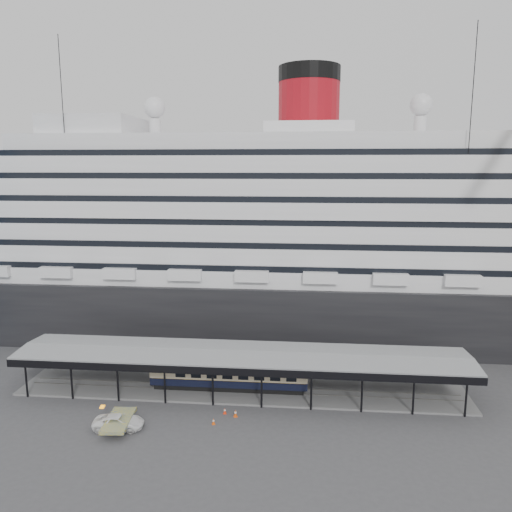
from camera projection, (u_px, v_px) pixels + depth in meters
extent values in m
plane|color=#3D3D3F|center=(236.00, 410.00, 57.98)|extent=(200.00, 200.00, 0.00)
cube|color=black|center=(260.00, 297.00, 88.45)|extent=(130.00, 30.00, 10.00)
cylinder|color=#9F0C17|center=(309.00, 108.00, 81.96)|extent=(10.00, 10.00, 9.00)
cylinder|color=black|center=(309.00, 74.00, 81.03)|extent=(10.10, 10.10, 2.50)
sphere|color=silver|center=(155.00, 108.00, 84.34)|extent=(3.60, 3.60, 3.60)
sphere|color=silver|center=(421.00, 105.00, 80.22)|extent=(3.60, 3.60, 3.60)
cube|color=slate|center=(241.00, 390.00, 62.86)|extent=(56.00, 8.00, 0.24)
cube|color=slate|center=(241.00, 391.00, 62.13)|extent=(54.00, 0.08, 0.10)
cube|color=slate|center=(242.00, 386.00, 63.54)|extent=(54.00, 0.08, 0.10)
cube|color=black|center=(236.00, 372.00, 57.69)|extent=(56.00, 0.18, 0.90)
cube|color=black|center=(245.00, 345.00, 66.50)|extent=(56.00, 0.18, 0.90)
cube|color=slate|center=(241.00, 352.00, 61.97)|extent=(56.00, 9.00, 0.24)
cylinder|color=black|center=(68.00, 194.00, 77.85)|extent=(0.12, 0.12, 47.21)
cylinder|color=black|center=(465.00, 197.00, 70.80)|extent=(0.12, 0.12, 47.21)
imported|color=white|center=(119.00, 422.00, 53.74)|extent=(5.58, 2.93, 1.50)
cube|color=black|center=(229.00, 386.00, 62.93)|extent=(18.79, 2.20, 0.63)
cube|color=black|center=(229.00, 380.00, 62.79)|extent=(19.69, 2.56, 0.98)
cube|color=beige|center=(229.00, 372.00, 62.60)|extent=(19.69, 2.60, 1.16)
cube|color=black|center=(229.00, 367.00, 62.47)|extent=(19.69, 2.56, 0.36)
cube|color=#FA340D|center=(225.00, 414.00, 57.09)|extent=(0.43, 0.43, 0.03)
cone|color=#FA340D|center=(225.00, 411.00, 57.03)|extent=(0.36, 0.36, 0.70)
cylinder|color=white|center=(225.00, 410.00, 57.02)|extent=(0.22, 0.22, 0.14)
cube|color=#ED560D|center=(214.00, 424.00, 54.75)|extent=(0.44, 0.44, 0.03)
cone|color=#ED560D|center=(213.00, 421.00, 54.69)|extent=(0.37, 0.37, 0.67)
cylinder|color=white|center=(213.00, 421.00, 54.68)|extent=(0.21, 0.21, 0.13)
cube|color=#E84F0C|center=(235.00, 416.00, 56.41)|extent=(0.57, 0.57, 0.03)
cone|color=#E84F0C|center=(235.00, 413.00, 56.33)|extent=(0.48, 0.48, 0.83)
cylinder|color=white|center=(235.00, 412.00, 56.32)|extent=(0.26, 0.26, 0.16)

